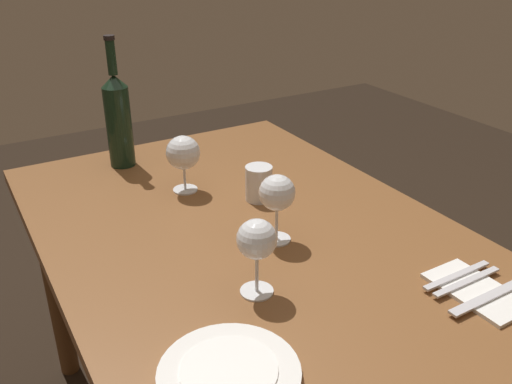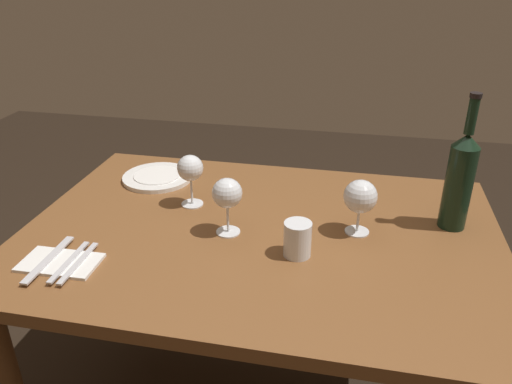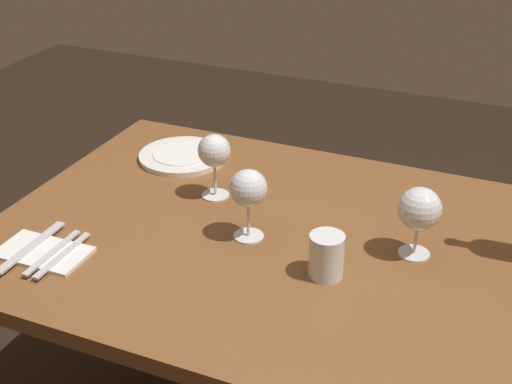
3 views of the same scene
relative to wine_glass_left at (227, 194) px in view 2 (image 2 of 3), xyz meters
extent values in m
cube|color=brown|center=(-0.08, -0.03, -0.13)|extent=(1.30, 0.90, 0.04)
cylinder|color=brown|center=(-0.66, -0.41, -0.50)|extent=(0.06, 0.06, 0.70)
cylinder|color=brown|center=(0.50, -0.41, -0.50)|extent=(0.06, 0.06, 0.70)
cylinder|color=white|center=(0.00, 0.00, -0.11)|extent=(0.07, 0.07, 0.00)
cylinder|color=white|center=(0.00, 0.00, -0.07)|extent=(0.01, 0.01, 0.08)
sphere|color=white|center=(0.00, 0.00, 0.00)|extent=(0.08, 0.08, 0.08)
cylinder|color=beige|center=(0.00, 0.00, 0.00)|extent=(0.06, 0.06, 0.02)
cylinder|color=white|center=(0.15, -0.14, -0.11)|extent=(0.07, 0.07, 0.00)
cylinder|color=white|center=(0.15, -0.14, -0.07)|extent=(0.01, 0.01, 0.08)
sphere|color=white|center=(0.15, -0.14, 0.00)|extent=(0.08, 0.08, 0.08)
cylinder|color=beige|center=(0.15, -0.14, 0.00)|extent=(0.06, 0.06, 0.01)
cylinder|color=white|center=(-0.34, -0.07, -0.11)|extent=(0.07, 0.07, 0.00)
cylinder|color=white|center=(-0.34, -0.07, -0.08)|extent=(0.01, 0.01, 0.07)
sphere|color=white|center=(-0.34, -0.07, -0.01)|extent=(0.09, 0.09, 0.09)
cylinder|color=beige|center=(-0.34, -0.07, -0.01)|extent=(0.07, 0.07, 0.02)
cylinder|color=black|center=(-0.60, -0.16, 0.00)|extent=(0.07, 0.07, 0.24)
cone|color=black|center=(-0.60, -0.16, 0.14)|extent=(0.07, 0.07, 0.04)
cylinder|color=black|center=(-0.60, -0.16, 0.20)|extent=(0.03, 0.03, 0.09)
cylinder|color=black|center=(-0.60, -0.16, 0.26)|extent=(0.03, 0.03, 0.01)
cylinder|color=white|center=(-0.20, 0.07, -0.07)|extent=(0.07, 0.07, 0.09)
cylinder|color=silver|center=(-0.20, 0.07, -0.08)|extent=(0.06, 0.06, 0.05)
cylinder|color=white|center=(0.32, -0.29, -0.11)|extent=(0.23, 0.23, 0.01)
cylinder|color=white|center=(0.32, -0.29, -0.10)|extent=(0.16, 0.16, 0.00)
cube|color=white|center=(0.37, 0.23, -0.11)|extent=(0.19, 0.11, 0.01)
cube|color=silver|center=(0.34, 0.23, -0.11)|extent=(0.02, 0.18, 0.00)
cube|color=silver|center=(0.32, 0.23, -0.11)|extent=(0.02, 0.18, 0.00)
cube|color=silver|center=(0.40, 0.23, -0.11)|extent=(0.02, 0.21, 0.00)
camera|label=1|loc=(0.91, -0.59, 0.53)|focal=38.75mm
camera|label=2|loc=(-0.32, 1.14, 0.59)|focal=35.27mm
camera|label=3|loc=(-0.53, 1.19, 0.70)|focal=49.72mm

